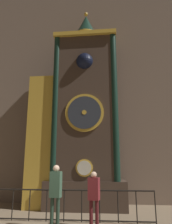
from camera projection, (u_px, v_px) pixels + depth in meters
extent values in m
cube|color=#7A6656|center=(81.00, 66.00, 12.51)|extent=(24.00, 0.30, 14.70)
cube|color=#423328|center=(86.00, 195.00, 9.52)|extent=(3.51, 1.61, 1.18)
cube|color=#423328|center=(86.00, 105.00, 10.48)|extent=(2.81, 1.40, 6.95)
cube|color=gold|center=(86.00, 41.00, 11.17)|extent=(3.04, 1.54, 0.20)
cylinder|color=gold|center=(84.00, 168.00, 9.08)|extent=(0.72, 0.05, 0.72)
cylinder|color=silver|center=(84.00, 168.00, 9.05)|extent=(0.59, 0.03, 0.59)
cylinder|color=gold|center=(84.00, 113.00, 9.64)|extent=(1.72, 0.07, 1.72)
cylinder|color=#2D333D|center=(84.00, 112.00, 9.60)|extent=(1.48, 0.04, 1.48)
cylinder|color=gold|center=(84.00, 112.00, 9.58)|extent=(0.21, 0.03, 0.21)
cube|color=black|center=(86.00, 66.00, 10.73)|extent=(1.01, 0.42, 1.01)
sphere|color=black|center=(85.00, 62.00, 10.32)|extent=(0.81, 0.81, 0.81)
cylinder|color=#142D23|center=(56.00, 102.00, 10.02)|extent=(0.30, 0.30, 6.95)
cylinder|color=#142D23|center=(115.00, 100.00, 9.76)|extent=(0.30, 0.30, 6.95)
cylinder|color=gold|center=(86.00, 38.00, 11.33)|extent=(1.10, 1.10, 0.30)
cone|color=#163227|center=(86.00, 26.00, 11.49)|extent=(1.05, 1.05, 1.13)
sphere|color=gold|center=(86.00, 14.00, 11.66)|extent=(0.20, 0.20, 0.20)
cube|color=#4C3828|center=(43.00, 140.00, 10.33)|extent=(1.17, 1.19, 5.98)
cube|color=gold|center=(39.00, 139.00, 9.74)|extent=(1.23, 0.06, 5.98)
cylinder|color=black|center=(13.00, 204.00, 7.59)|extent=(0.04, 0.04, 1.03)
cylinder|color=black|center=(29.00, 205.00, 7.53)|extent=(0.04, 0.04, 1.03)
cylinder|color=black|center=(47.00, 205.00, 7.47)|extent=(0.04, 0.04, 1.03)
cylinder|color=black|center=(64.00, 205.00, 7.41)|extent=(0.04, 0.04, 1.03)
cylinder|color=black|center=(82.00, 206.00, 7.35)|extent=(0.04, 0.04, 1.03)
cylinder|color=black|center=(100.00, 206.00, 7.29)|extent=(0.04, 0.04, 1.03)
cylinder|color=black|center=(118.00, 206.00, 7.24)|extent=(0.04, 0.04, 1.03)
cylinder|color=black|center=(137.00, 207.00, 7.18)|extent=(0.04, 0.04, 1.03)
cylinder|color=black|center=(155.00, 207.00, 7.12)|extent=(0.04, 0.04, 1.03)
cylinder|color=black|center=(73.00, 190.00, 7.50)|extent=(5.46, 0.05, 0.05)
cylinder|color=black|center=(73.00, 220.00, 7.28)|extent=(5.46, 0.04, 0.04)
cylinder|color=#213427|center=(52.00, 213.00, 6.57)|extent=(0.11, 0.11, 0.88)
cylinder|color=#213427|center=(58.00, 213.00, 6.55)|extent=(0.11, 0.11, 0.88)
cube|color=#385642|center=(56.00, 184.00, 6.76)|extent=(0.37, 0.27, 0.77)
sphere|color=beige|center=(56.00, 168.00, 6.87)|extent=(0.20, 0.20, 0.20)
cylinder|color=#461518|center=(91.00, 214.00, 6.71)|extent=(0.11, 0.11, 0.79)
cylinder|color=#461518|center=(97.00, 214.00, 6.69)|extent=(0.11, 0.11, 0.79)
cube|color=maroon|center=(94.00, 189.00, 6.87)|extent=(0.38, 0.30, 0.68)
sphere|color=beige|center=(94.00, 175.00, 6.97)|extent=(0.19, 0.19, 0.19)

